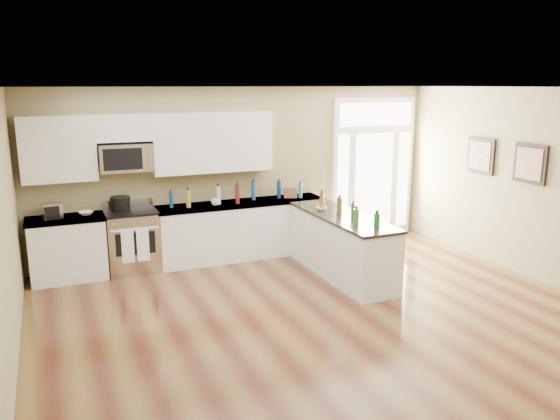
# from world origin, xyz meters

# --- Properties ---
(ground) EXTENTS (8.00, 8.00, 0.00)m
(ground) POSITION_xyz_m (0.00, 0.00, 0.00)
(ground) COLOR #4C2415
(room_shell) EXTENTS (8.00, 8.00, 8.00)m
(room_shell) POSITION_xyz_m (0.00, 0.00, 1.71)
(room_shell) COLOR #988B60
(room_shell) RESTS_ON ground
(back_cabinet_left) EXTENTS (1.10, 0.66, 0.94)m
(back_cabinet_left) POSITION_xyz_m (-2.87, 3.69, 0.44)
(back_cabinet_left) COLOR white
(back_cabinet_left) RESTS_ON ground
(back_cabinet_right) EXTENTS (2.85, 0.66, 0.94)m
(back_cabinet_right) POSITION_xyz_m (-0.16, 3.69, 0.44)
(back_cabinet_right) COLOR white
(back_cabinet_right) RESTS_ON ground
(peninsula_cabinet) EXTENTS (0.69, 2.32, 0.94)m
(peninsula_cabinet) POSITION_xyz_m (0.93, 2.24, 0.43)
(peninsula_cabinet) COLOR white
(peninsula_cabinet) RESTS_ON ground
(upper_cabinet_left) EXTENTS (1.04, 0.33, 0.95)m
(upper_cabinet_left) POSITION_xyz_m (-2.88, 3.83, 1.93)
(upper_cabinet_left) COLOR white
(upper_cabinet_left) RESTS_ON room_shell
(upper_cabinet_right) EXTENTS (1.94, 0.33, 0.95)m
(upper_cabinet_right) POSITION_xyz_m (-0.57, 3.83, 1.93)
(upper_cabinet_right) COLOR white
(upper_cabinet_right) RESTS_ON room_shell
(upper_cabinet_short) EXTENTS (0.82, 0.33, 0.40)m
(upper_cabinet_short) POSITION_xyz_m (-1.95, 3.83, 2.20)
(upper_cabinet_short) COLOR white
(upper_cabinet_short) RESTS_ON room_shell
(microwave) EXTENTS (0.78, 0.41, 0.42)m
(microwave) POSITION_xyz_m (-1.95, 3.80, 1.76)
(microwave) COLOR silver
(microwave) RESTS_ON room_shell
(entry_door) EXTENTS (1.70, 0.10, 2.60)m
(entry_door) POSITION_xyz_m (2.55, 3.95, 1.30)
(entry_door) COLOR white
(entry_door) RESTS_ON ground
(wall_art_near) EXTENTS (0.05, 0.58, 0.58)m
(wall_art_near) POSITION_xyz_m (3.47, 2.20, 1.70)
(wall_art_near) COLOR black
(wall_art_near) RESTS_ON room_shell
(wall_art_far) EXTENTS (0.05, 0.58, 0.58)m
(wall_art_far) POSITION_xyz_m (3.47, 1.20, 1.70)
(wall_art_far) COLOR black
(wall_art_far) RESTS_ON room_shell
(kitchen_range) EXTENTS (0.77, 0.69, 1.08)m
(kitchen_range) POSITION_xyz_m (-1.93, 3.69, 0.48)
(kitchen_range) COLOR silver
(kitchen_range) RESTS_ON ground
(stockpot) EXTENTS (0.38, 0.38, 0.23)m
(stockpot) POSITION_xyz_m (-2.07, 3.80, 1.06)
(stockpot) COLOR black
(stockpot) RESTS_ON kitchen_range
(toaster_oven) EXTENTS (0.31, 0.26, 0.23)m
(toaster_oven) POSITION_xyz_m (-3.04, 3.71, 1.05)
(toaster_oven) COLOR silver
(toaster_oven) RESTS_ON back_cabinet_left
(cardboard_box) EXTENTS (0.26, 0.23, 0.18)m
(cardboard_box) POSITION_xyz_m (0.76, 3.73, 1.03)
(cardboard_box) COLOR brown
(cardboard_box) RESTS_ON back_cabinet_right
(bowl_left) EXTENTS (0.22, 0.22, 0.05)m
(bowl_left) POSITION_xyz_m (-2.58, 3.75, 0.97)
(bowl_left) COLOR white
(bowl_left) RESTS_ON back_cabinet_left
(bowl_peninsula) EXTENTS (0.21, 0.21, 0.05)m
(bowl_peninsula) POSITION_xyz_m (0.79, 2.63, 0.97)
(bowl_peninsula) COLOR white
(bowl_peninsula) RESTS_ON peninsula_cabinet
(cup_counter) EXTENTS (0.13, 0.13, 0.10)m
(cup_counter) POSITION_xyz_m (-0.62, 3.63, 0.99)
(cup_counter) COLOR white
(cup_counter) RESTS_ON back_cabinet_right
(counter_bottles) EXTENTS (2.36, 2.45, 0.32)m
(counter_bottles) POSITION_xyz_m (0.21, 3.06, 1.07)
(counter_bottles) COLOR #19591E
(counter_bottles) RESTS_ON back_cabinet_right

